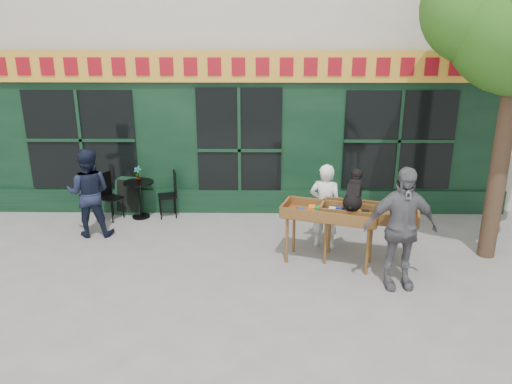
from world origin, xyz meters
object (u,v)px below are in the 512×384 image
book_cart_center (330,216)px  book_cart_right (369,216)px  man_right (400,228)px  woman (325,206)px  bistro_table (139,192)px  man_left (89,193)px  dog (354,190)px

book_cart_center → book_cart_right: size_ratio=1.00×
book_cart_center → man_right: 1.20m
woman → bistro_table: 3.84m
book_cart_center → man_left: man_left is taller
book_cart_right → man_right: man_right is taller
book_cart_right → bistro_table: book_cart_right is taller
woman → book_cart_right: bearing=152.0°
book_cart_right → man_left: man_left is taller
bistro_table → man_left: 1.18m
book_cart_center → dog: (0.35, -0.05, 0.47)m
book_cart_center → bistro_table: (-3.58, 2.02, -0.28)m
woman → man_right: size_ratio=0.82×
dog → man_right: (0.58, -0.71, -0.36)m
book_cart_right → bistro_table: 4.68m
man_right → bistro_table: man_right is taller
book_cart_center → man_left: (-4.28, 1.12, 0.01)m
dog → book_cart_right: 0.54m
dog → man_left: (-4.63, 1.17, -0.46)m
woman → man_left: 4.31m
man_right → man_left: 5.54m
woman → man_right: bearing=141.7°
woman → book_cart_center: bearing=108.4°
bistro_table → man_right: bearing=-31.6°
man_right → bistro_table: size_ratio=2.44×
dog → woman: (-0.35, 0.70, -0.53)m
book_cart_center → bistro_table: 4.12m
woman → book_cart_right: size_ratio=0.94×
man_right → bistro_table: 5.31m
book_cart_right → bistro_table: bearing=169.8°
woman → man_left: (-4.28, 0.47, 0.07)m
dog → book_cart_center: bearing=-169.8°
woman → book_cart_right: (0.63, -0.66, 0.06)m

